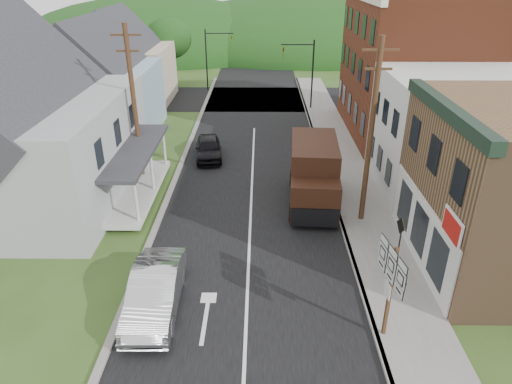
{
  "coord_description": "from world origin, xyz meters",
  "views": [
    {
      "loc": [
        0.49,
        -16.62,
        11.64
      ],
      "look_at": [
        0.3,
        2.29,
        2.2
      ],
      "focal_mm": 32.0,
      "sensor_mm": 36.0,
      "label": 1
    }
  ],
  "objects_px": {
    "route_sign_cluster": "(390,280)",
    "silver_sedan": "(155,291)",
    "delivery_van": "(314,174)",
    "warning_sign": "(400,238)",
    "dark_sedan": "(208,148)"
  },
  "relations": [
    {
      "from": "dark_sedan",
      "to": "delivery_van",
      "type": "distance_m",
      "value": 9.0
    },
    {
      "from": "silver_sedan",
      "to": "delivery_van",
      "type": "bearing_deg",
      "value": 50.93
    },
    {
      "from": "delivery_van",
      "to": "route_sign_cluster",
      "type": "relative_size",
      "value": 1.72
    },
    {
      "from": "silver_sedan",
      "to": "route_sign_cluster",
      "type": "height_order",
      "value": "route_sign_cluster"
    },
    {
      "from": "warning_sign",
      "to": "silver_sedan",
      "type": "bearing_deg",
      "value": -175.87
    },
    {
      "from": "dark_sedan",
      "to": "delivery_van",
      "type": "bearing_deg",
      "value": -52.36
    },
    {
      "from": "route_sign_cluster",
      "to": "warning_sign",
      "type": "bearing_deg",
      "value": 60.76
    },
    {
      "from": "warning_sign",
      "to": "dark_sedan",
      "type": "bearing_deg",
      "value": 116.47
    },
    {
      "from": "route_sign_cluster",
      "to": "silver_sedan",
      "type": "bearing_deg",
      "value": 162.13
    },
    {
      "from": "route_sign_cluster",
      "to": "delivery_van",
      "type": "bearing_deg",
      "value": 89.7
    },
    {
      "from": "delivery_van",
      "to": "warning_sign",
      "type": "distance_m",
      "value": 7.06
    },
    {
      "from": "silver_sedan",
      "to": "delivery_van",
      "type": "relative_size",
      "value": 0.8
    },
    {
      "from": "silver_sedan",
      "to": "dark_sedan",
      "type": "height_order",
      "value": "silver_sedan"
    },
    {
      "from": "route_sign_cluster",
      "to": "warning_sign",
      "type": "xyz_separation_m",
      "value": [
        1.34,
        3.52,
        -0.62
      ]
    },
    {
      "from": "dark_sedan",
      "to": "delivery_van",
      "type": "relative_size",
      "value": 0.67
    }
  ]
}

